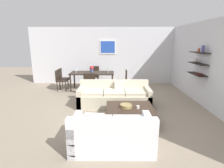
{
  "coord_description": "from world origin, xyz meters",
  "views": [
    {
      "loc": [
        0.1,
        -5.2,
        2.07
      ],
      "look_at": [
        0.07,
        0.2,
        0.75
      ],
      "focal_mm": 28.49,
      "sensor_mm": 36.0,
      "label": 1
    }
  ],
  "objects_px": {
    "coffee_table": "(130,114)",
    "dining_chair_left_far": "(63,77)",
    "centerpiece_vase": "(92,69)",
    "wine_glass_left_near": "(76,70)",
    "dining_chair_right_near": "(123,79)",
    "wine_glass_left_far": "(77,69)",
    "wine_glass_right_near": "(108,70)",
    "dining_chair_head": "(94,74)",
    "dining_chair_foot": "(90,82)",
    "dining_table": "(92,74)",
    "sofa_beige": "(114,97)",
    "decorative_bowl": "(126,106)",
    "loveseat_white": "(112,134)",
    "candle_jar": "(138,107)",
    "dining_chair_left_near": "(60,79)"
  },
  "relations": [
    {
      "from": "coffee_table",
      "to": "dining_chair_left_far",
      "type": "bearing_deg",
      "value": 128.29
    },
    {
      "from": "centerpiece_vase",
      "to": "wine_glass_left_near",
      "type": "bearing_deg",
      "value": -168.09
    },
    {
      "from": "dining_chair_right_near",
      "to": "wine_glass_left_far",
      "type": "relative_size",
      "value": 5.14
    },
    {
      "from": "dining_chair_left_far",
      "to": "centerpiece_vase",
      "type": "xyz_separation_m",
      "value": [
        1.31,
        -0.17,
        0.4
      ]
    },
    {
      "from": "wine_glass_right_near",
      "to": "centerpiece_vase",
      "type": "height_order",
      "value": "centerpiece_vase"
    },
    {
      "from": "dining_chair_head",
      "to": "wine_glass_left_near",
      "type": "distance_m",
      "value": 1.23
    },
    {
      "from": "dining_chair_foot",
      "to": "dining_chair_left_far",
      "type": "xyz_separation_m",
      "value": [
        -1.33,
        1.05,
        0.0
      ]
    },
    {
      "from": "dining_table",
      "to": "dining_chair_foot",
      "type": "bearing_deg",
      "value": -90.0
    },
    {
      "from": "dining_chair_foot",
      "to": "wine_glass_left_near",
      "type": "relative_size",
      "value": 5.04
    },
    {
      "from": "dining_table",
      "to": "dining_chair_foot",
      "type": "height_order",
      "value": "dining_chair_foot"
    },
    {
      "from": "wine_glass_left_far",
      "to": "wine_glass_right_near",
      "type": "xyz_separation_m",
      "value": [
        1.37,
        -0.22,
        -0.01
      ]
    },
    {
      "from": "sofa_beige",
      "to": "decorative_bowl",
      "type": "height_order",
      "value": "sofa_beige"
    },
    {
      "from": "loveseat_white",
      "to": "candle_jar",
      "type": "bearing_deg",
      "value": 59.76
    },
    {
      "from": "coffee_table",
      "to": "dining_chair_foot",
      "type": "height_order",
      "value": "dining_chair_foot"
    },
    {
      "from": "sofa_beige",
      "to": "loveseat_white",
      "type": "relative_size",
      "value": 1.45
    },
    {
      "from": "coffee_table",
      "to": "dining_table",
      "type": "relative_size",
      "value": 0.66
    },
    {
      "from": "coffee_table",
      "to": "dining_chair_foot",
      "type": "relative_size",
      "value": 1.39
    },
    {
      "from": "loveseat_white",
      "to": "dining_table",
      "type": "xyz_separation_m",
      "value": [
        -0.87,
        4.36,
        0.39
      ]
    },
    {
      "from": "dining_chair_left_far",
      "to": "dining_chair_head",
      "type": "distance_m",
      "value": 1.48
    },
    {
      "from": "coffee_table",
      "to": "dining_chair_right_near",
      "type": "distance_m",
      "value": 2.99
    },
    {
      "from": "decorative_bowl",
      "to": "dining_chair_right_near",
      "type": "distance_m",
      "value": 2.96
    },
    {
      "from": "dining_table",
      "to": "dining_chair_left_near",
      "type": "relative_size",
      "value": 2.1
    },
    {
      "from": "candle_jar",
      "to": "dining_chair_head",
      "type": "xyz_separation_m",
      "value": [
        -1.53,
        4.08,
        0.08
      ]
    },
    {
      "from": "sofa_beige",
      "to": "loveseat_white",
      "type": "distance_m",
      "value": 2.4
    },
    {
      "from": "wine_glass_left_near",
      "to": "centerpiece_vase",
      "type": "xyz_separation_m",
      "value": [
        0.67,
        0.14,
        0.03
      ]
    },
    {
      "from": "dining_chair_head",
      "to": "dining_chair_left_near",
      "type": "bearing_deg",
      "value": -141.74
    },
    {
      "from": "candle_jar",
      "to": "dining_table",
      "type": "height_order",
      "value": "dining_table"
    },
    {
      "from": "dining_chair_right_near",
      "to": "wine_glass_left_near",
      "type": "height_order",
      "value": "wine_glass_left_near"
    },
    {
      "from": "loveseat_white",
      "to": "sofa_beige",
      "type": "bearing_deg",
      "value": 88.45
    },
    {
      "from": "sofa_beige",
      "to": "wine_glass_right_near",
      "type": "distance_m",
      "value": 1.96
    },
    {
      "from": "loveseat_white",
      "to": "dining_chair_left_far",
      "type": "relative_size",
      "value": 1.8
    },
    {
      "from": "loveseat_white",
      "to": "coffee_table",
      "type": "distance_m",
      "value": 1.28
    },
    {
      "from": "dining_chair_foot",
      "to": "dining_chair_head",
      "type": "distance_m",
      "value": 1.7
    },
    {
      "from": "loveseat_white",
      "to": "dining_chair_foot",
      "type": "height_order",
      "value": "dining_chair_foot"
    },
    {
      "from": "dining_chair_left_far",
      "to": "wine_glass_right_near",
      "type": "distance_m",
      "value": 2.07
    },
    {
      "from": "centerpiece_vase",
      "to": "dining_chair_head",
      "type": "bearing_deg",
      "value": 88.77
    },
    {
      "from": "decorative_bowl",
      "to": "dining_chair_left_far",
      "type": "distance_m",
      "value": 4.22
    },
    {
      "from": "decorative_bowl",
      "to": "wine_glass_left_far",
      "type": "height_order",
      "value": "wine_glass_left_far"
    },
    {
      "from": "coffee_table",
      "to": "dining_chair_left_far",
      "type": "distance_m",
      "value": 4.3
    },
    {
      "from": "loveseat_white",
      "to": "dining_chair_right_near",
      "type": "xyz_separation_m",
      "value": [
        0.46,
        4.16,
        0.21
      ]
    },
    {
      "from": "wine_glass_left_near",
      "to": "wine_glass_left_far",
      "type": "relative_size",
      "value": 1.02
    },
    {
      "from": "sofa_beige",
      "to": "dining_chair_left_far",
      "type": "distance_m",
      "value": 3.14
    },
    {
      "from": "decorative_bowl",
      "to": "wine_glass_right_near",
      "type": "distance_m",
      "value": 3.12
    },
    {
      "from": "decorative_bowl",
      "to": "dining_chair_foot",
      "type": "relative_size",
      "value": 0.36
    },
    {
      "from": "candle_jar",
      "to": "dining_chair_left_far",
      "type": "xyz_separation_m",
      "value": [
        -2.86,
        3.43,
        0.08
      ]
    },
    {
      "from": "loveseat_white",
      "to": "wine_glass_left_far",
      "type": "xyz_separation_m",
      "value": [
        -1.55,
        4.47,
        0.58
      ]
    },
    {
      "from": "dining_chair_foot",
      "to": "wine_glass_left_far",
      "type": "height_order",
      "value": "wine_glass_left_far"
    },
    {
      "from": "dining_chair_left_near",
      "to": "wine_glass_left_near",
      "type": "bearing_deg",
      "value": 7.9
    },
    {
      "from": "dining_chair_right_near",
      "to": "wine_glass_left_near",
      "type": "distance_m",
      "value": 2.05
    },
    {
      "from": "dining_chair_left_far",
      "to": "wine_glass_right_near",
      "type": "bearing_deg",
      "value": -8.72
    }
  ]
}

